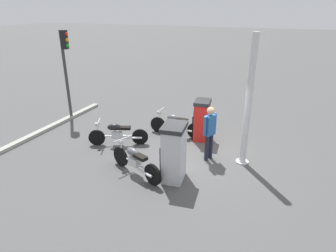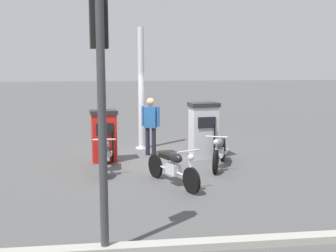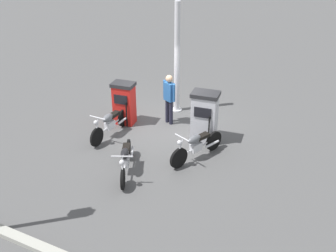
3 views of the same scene
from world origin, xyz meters
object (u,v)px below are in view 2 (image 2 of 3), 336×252
at_px(fuel_pump_near, 104,136).
at_px(attendant_person, 151,122).
at_px(motorcycle_extra, 173,166).
at_px(canopy_support_pole, 141,91).
at_px(fuel_pump_far, 203,130).
at_px(motorcycle_near_pump, 106,153).
at_px(motorcycle_far_pump, 220,151).
at_px(roadside_traffic_light, 101,81).

distance_m(fuel_pump_near, attendant_person, 1.55).
xyz_separation_m(motorcycle_extra, attendant_person, (-3.22, -0.15, 0.57)).
bearing_deg(canopy_support_pole, attendant_person, 9.69).
bearing_deg(motorcycle_extra, fuel_pump_far, 152.73).
distance_m(attendant_person, canopy_support_pole, 1.38).
xyz_separation_m(motorcycle_near_pump, attendant_person, (-1.62, 1.36, 0.55)).
xyz_separation_m(motorcycle_near_pump, canopy_support_pole, (-2.67, 1.18, 1.42)).
bearing_deg(attendant_person, motorcycle_near_pump, -39.96).
bearing_deg(fuel_pump_near, attendant_person, 114.10).
relative_size(motorcycle_near_pump, motorcycle_extra, 1.10).
relative_size(fuel_pump_near, fuel_pump_far, 0.90).
distance_m(motorcycle_far_pump, roadside_traffic_light, 5.92).
height_order(motorcycle_far_pump, roadside_traffic_light, roadside_traffic_light).
bearing_deg(motorcycle_far_pump, fuel_pump_near, -110.17).
bearing_deg(fuel_pump_near, motorcycle_near_pump, 2.11).
height_order(fuel_pump_far, canopy_support_pole, canopy_support_pole).
xyz_separation_m(motorcycle_far_pump, attendant_person, (-1.75, -1.66, 0.57)).
xyz_separation_m(attendant_person, canopy_support_pole, (-1.05, -0.18, 0.87)).
xyz_separation_m(fuel_pump_far, canopy_support_pole, (-1.67, -1.67, 1.05)).
relative_size(fuel_pump_near, motorcycle_far_pump, 0.77).
distance_m(fuel_pump_near, motorcycle_near_pump, 1.04).
distance_m(motorcycle_far_pump, attendant_person, 2.48).
distance_m(motorcycle_extra, attendant_person, 3.27).
bearing_deg(motorcycle_near_pump, canopy_support_pole, 156.20).
relative_size(motorcycle_far_pump, canopy_support_pole, 0.49).
relative_size(fuel_pump_near, canopy_support_pole, 0.38).
distance_m(fuel_pump_far, roadside_traffic_light, 6.65).
bearing_deg(roadside_traffic_light, attendant_person, 167.54).
bearing_deg(motorcycle_extra, motorcycle_far_pump, 134.24).
distance_m(fuel_pump_near, motorcycle_far_pump, 3.27).
xyz_separation_m(attendant_person, roadside_traffic_light, (6.37, -1.41, 1.49)).
xyz_separation_m(fuel_pump_near, attendant_person, (-0.62, 1.39, 0.26)).
bearing_deg(motorcycle_near_pump, attendant_person, 140.04).
bearing_deg(motorcycle_near_pump, motorcycle_far_pump, 87.59).
xyz_separation_m(fuel_pump_far, roadside_traffic_light, (5.74, -2.90, 1.67)).
relative_size(fuel_pump_near, motorcycle_near_pump, 0.70).
height_order(fuel_pump_far, attendant_person, attendant_person).
xyz_separation_m(fuel_pump_near, canopy_support_pole, (-1.67, 1.21, 1.13)).
xyz_separation_m(fuel_pump_near, fuel_pump_far, (-0.00, 2.88, 0.08)).
relative_size(fuel_pump_far, motorcycle_extra, 0.86).
bearing_deg(fuel_pump_near, fuel_pump_far, 90.01).
bearing_deg(motorcycle_near_pump, motorcycle_extra, 43.28).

